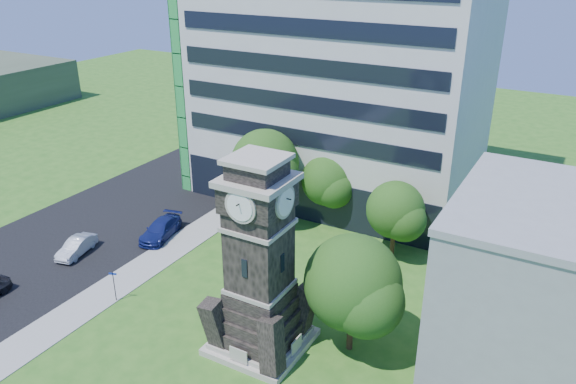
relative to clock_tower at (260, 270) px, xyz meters
The scene contains 12 objects.
ground 6.39m from the clock_tower, 146.32° to the right, with size 160.00×160.00×0.00m, color #2C611B.
sidewalk 13.88m from the clock_tower, 166.50° to the left, with size 3.00×70.00×0.06m, color gray.
street 21.86m from the clock_tower, behind, with size 14.00×80.00×0.02m, color black.
clock_tower is the anchor object (origin of this frame).
office_tall 26.21m from the clock_tower, 104.57° to the left, with size 26.20×15.11×28.60m.
car_street_mid 19.25m from the clock_tower, behind, with size 1.36×3.90×1.29m, color silver.
car_street_north 17.17m from the clock_tower, 152.49° to the left, with size 1.99×4.90×1.42m, color navy.
street_sign 11.81m from the clock_tower, behind, with size 0.55×0.06×2.30m.
tree_nw 16.73m from the clock_tower, 120.33° to the left, with size 6.39×5.81×8.46m.
tree_nc 17.40m from the clock_tower, 102.55° to the left, with size 4.90×4.46×6.27m.
tree_ne 14.65m from the clock_tower, 76.88° to the left, with size 4.90×4.45×6.24m.
tree_east 5.50m from the clock_tower, 25.15° to the left, with size 6.26×5.69×7.53m.
Camera 1 is at (18.09, -21.37, 22.34)m, focal length 35.00 mm.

